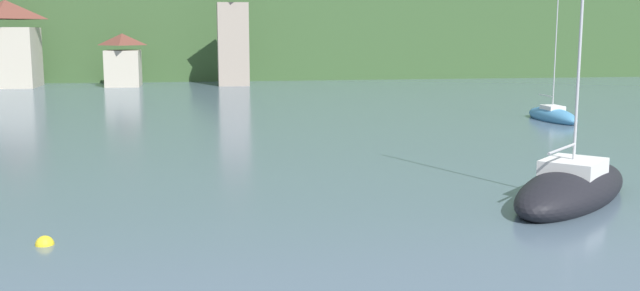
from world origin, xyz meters
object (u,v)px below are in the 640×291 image
object	(u,v)px
sailboat_mid_2	(572,188)
shore_building_central	(233,38)
sailboat_far_0	(552,116)
shore_building_west	(8,45)
shore_building_westcentral	(123,61)
mooring_buoy_far	(45,245)

from	to	relation	value
sailboat_mid_2	shore_building_central	bearing A→B (deg)	55.15
shore_building_central	sailboat_far_0	distance (m)	39.93
shore_building_west	shore_building_central	distance (m)	23.07
shore_building_westcentral	sailboat_mid_2	bearing A→B (deg)	-70.52
sailboat_far_0	sailboat_mid_2	bearing A→B (deg)	-25.68
shore_building_westcentral	sailboat_mid_2	distance (m)	60.26
shore_building_west	sailboat_far_0	size ratio (longest dim) A/B	1.01
shore_building_west	shore_building_westcentral	distance (m)	11.64
mooring_buoy_far	sailboat_far_0	bearing A→B (deg)	41.46
sailboat_far_0	sailboat_mid_2	xyz separation A→B (m)	(-10.10, -21.02, 0.12)
shore_building_westcentral	sailboat_far_0	size ratio (longest dim) A/B	0.63
shore_building_central	shore_building_westcentral	bearing A→B (deg)	176.18
shore_building_west	mooring_buoy_far	bearing A→B (deg)	-75.76
shore_building_westcentral	sailboat_mid_2	xyz separation A→B (m)	(20.08, -56.77, -2.26)
shore_building_central	sailboat_mid_2	world-z (taller)	shore_building_central
shore_building_west	sailboat_mid_2	world-z (taller)	sailboat_mid_2
shore_building_west	shore_building_central	size ratio (longest dim) A/B	0.87
shore_building_westcentral	mooring_buoy_far	size ratio (longest dim) A/B	11.21
shore_building_west	shore_building_westcentral	world-z (taller)	shore_building_west
sailboat_far_0	mooring_buoy_far	bearing A→B (deg)	-48.56
shore_building_west	mooring_buoy_far	distance (m)	61.73
shore_building_west	sailboat_mid_2	bearing A→B (deg)	-61.12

